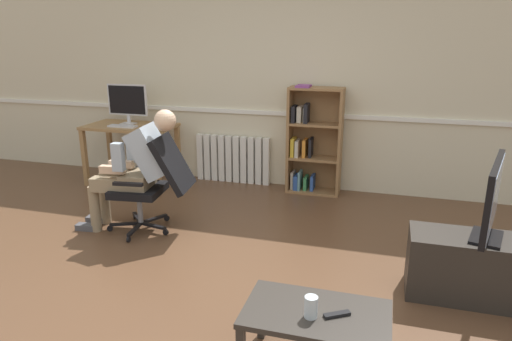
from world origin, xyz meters
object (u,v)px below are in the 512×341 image
Objects in this scene: drinking_glass at (311,307)px; bookshelf at (311,142)px; computer_mouse at (146,127)px; imac_monitor at (127,101)px; computer_desk at (131,134)px; tv_screen at (492,199)px; spare_remote at (337,314)px; radiator at (233,159)px; keyboard at (122,126)px; office_chair at (154,180)px; tv_stand at (481,269)px; coffee_table at (316,320)px; person_seated at (135,167)px.

bookshelf is at bearing 99.80° from drinking_glass.
imac_monitor is at bearing 150.59° from computer_mouse.
tv_screen is (3.86, -1.73, 0.13)m from computer_desk.
computer_desk is at bearing -166.13° from spare_remote.
keyboard is at bearing -157.06° from radiator.
office_chair is (1.08, -1.38, -0.53)m from imac_monitor.
drinking_glass is (-1.04, -1.14, 0.21)m from tv_stand.
tv_stand is 0.53m from tv_screen.
computer_desk is 3.04× the size of keyboard.
imac_monitor is 0.49m from computer_mouse.
keyboard is at bearing 136.86° from coffee_table.
imac_monitor is 1.72m from person_seated.
bookshelf is at bearing 131.48° from person_seated.
drinking_glass is at bearing -80.20° from bookshelf.
tv_screen is (3.01, -0.41, 0.12)m from person_seated.
computer_desk is at bearing 80.77° from tv_screen.
computer_desk is 1.34m from radiator.
tv_stand is (2.83, -0.43, -0.28)m from office_chair.
spare_remote is at bearing 19.68° from drinking_glass.
keyboard reaches higher than drinking_glass.
spare_remote reaches higher than coffee_table.
computer_desk reaches higher than radiator.
computer_mouse is at bearing -162.59° from person_seated.
office_chair is at bearing 140.10° from coffee_table.
drinking_glass is (2.81, -2.87, -0.19)m from computer_desk.
imac_monitor reaches higher than person_seated.
keyboard is at bearing -164.51° from spare_remote.
keyboard is 1.47m from person_seated.
person_seated is at bearing 141.79° from drinking_glass.
computer_mouse is 3.73m from coffee_table.
spare_remote is at bearing -77.66° from bookshelf.
computer_desk is at bearing 157.71° from computer_mouse.
person_seated is at bearing 143.17° from coffee_table.
person_seated is (-0.18, -0.02, 0.13)m from office_chair.
computer_desk is at bearing -154.70° from person_seated.
tv_stand is at bearing -24.78° from imac_monitor.
computer_mouse is 0.10× the size of radiator.
computer_desk is 0.19m from keyboard.
radiator is (0.94, 0.51, -0.47)m from computer_mouse.
office_chair is 0.80× the size of person_seated.
radiator reaches higher than spare_remote.
office_chair is 7.79× the size of drinking_glass.
computer_desk is at bearing 155.84° from tv_stand.
person_seated reaches higher than spare_remote.
coffee_table is (1.99, -1.49, -0.31)m from person_seated.
person_seated reaches higher than office_chair.
office_chair is 0.22m from person_seated.
imac_monitor is at bearing -166.35° from spare_remote.
radiator is 3.62m from drinking_glass.
computer_mouse reaches higher than radiator.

